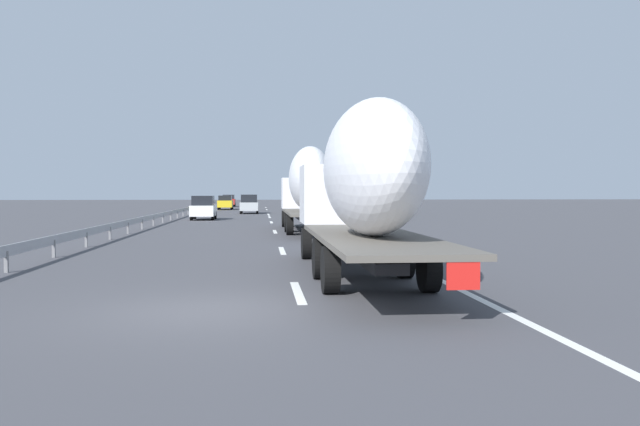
{
  "coord_description": "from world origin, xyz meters",
  "views": [
    {
      "loc": [
        -12.13,
        -0.97,
        2.23
      ],
      "look_at": [
        17.87,
        -3.78,
        1.23
      ],
      "focal_mm": 36.05,
      "sensor_mm": 36.0,
      "label": 1
    }
  ],
  "objects_px": {
    "truck_lead": "(308,185)",
    "truck_trailing": "(363,182)",
    "car_silver_hatch": "(249,204)",
    "car_red_compact": "(229,201)",
    "road_sign": "(321,192)",
    "car_yellow_coupe": "(225,202)",
    "car_white_van": "(203,208)"
  },
  "relations": [
    {
      "from": "car_yellow_coupe",
      "to": "road_sign",
      "type": "relative_size",
      "value": 1.52
    },
    {
      "from": "car_red_compact",
      "to": "car_white_van",
      "type": "bearing_deg",
      "value": -179.77
    },
    {
      "from": "truck_lead",
      "to": "truck_trailing",
      "type": "xyz_separation_m",
      "value": [
        -19.0,
        -0.0,
        -0.12
      ]
    },
    {
      "from": "road_sign",
      "to": "car_silver_hatch",
      "type": "bearing_deg",
      "value": 50.27
    },
    {
      "from": "car_white_van",
      "to": "road_sign",
      "type": "relative_size",
      "value": 1.31
    },
    {
      "from": "truck_trailing",
      "to": "road_sign",
      "type": "bearing_deg",
      "value": -4.0
    },
    {
      "from": "truck_trailing",
      "to": "car_yellow_coupe",
      "type": "relative_size",
      "value": 2.85
    },
    {
      "from": "truck_lead",
      "to": "truck_trailing",
      "type": "distance_m",
      "value": 19.0
    },
    {
      "from": "truck_trailing",
      "to": "car_red_compact",
      "type": "height_order",
      "value": "truck_trailing"
    },
    {
      "from": "road_sign",
      "to": "car_yellow_coupe",
      "type": "bearing_deg",
      "value": 26.04
    },
    {
      "from": "truck_trailing",
      "to": "car_silver_hatch",
      "type": "bearing_deg",
      "value": 4.27
    },
    {
      "from": "car_yellow_coupe",
      "to": "car_silver_hatch",
      "type": "bearing_deg",
      "value": -167.83
    },
    {
      "from": "truck_lead",
      "to": "car_silver_hatch",
      "type": "distance_m",
      "value": 31.29
    },
    {
      "from": "truck_lead",
      "to": "car_silver_hatch",
      "type": "bearing_deg",
      "value": 6.86
    },
    {
      "from": "car_red_compact",
      "to": "car_yellow_coupe",
      "type": "xyz_separation_m",
      "value": [
        -16.48,
        -0.37,
        -0.01
      ]
    },
    {
      "from": "car_silver_hatch",
      "to": "car_red_compact",
      "type": "relative_size",
      "value": 0.92
    },
    {
      "from": "car_yellow_coupe",
      "to": "road_sign",
      "type": "distance_m",
      "value": 22.9
    },
    {
      "from": "truck_trailing",
      "to": "road_sign",
      "type": "xyz_separation_m",
      "value": [
        44.35,
        -3.1,
        -0.3
      ]
    },
    {
      "from": "car_red_compact",
      "to": "car_yellow_coupe",
      "type": "height_order",
      "value": "car_red_compact"
    },
    {
      "from": "road_sign",
      "to": "truck_trailing",
      "type": "bearing_deg",
      "value": 176.0
    },
    {
      "from": "truck_lead",
      "to": "car_red_compact",
      "type": "relative_size",
      "value": 3.08
    },
    {
      "from": "truck_trailing",
      "to": "car_red_compact",
      "type": "distance_m",
      "value": 81.72
    },
    {
      "from": "car_silver_hatch",
      "to": "road_sign",
      "type": "xyz_separation_m",
      "value": [
        -5.68,
        -6.83,
        1.2
      ]
    },
    {
      "from": "car_silver_hatch",
      "to": "truck_lead",
      "type": "bearing_deg",
      "value": -173.14
    },
    {
      "from": "car_silver_hatch",
      "to": "car_red_compact",
      "type": "xyz_separation_m",
      "value": [
        31.35,
        3.57,
        -0.05
      ]
    },
    {
      "from": "car_white_van",
      "to": "car_yellow_coupe",
      "type": "bearing_deg",
      "value": -0.36
    },
    {
      "from": "car_yellow_coupe",
      "to": "road_sign",
      "type": "xyz_separation_m",
      "value": [
        -20.54,
        -10.04,
        1.27
      ]
    },
    {
      "from": "truck_lead",
      "to": "road_sign",
      "type": "xyz_separation_m",
      "value": [
        25.35,
        -3.1,
        -0.41
      ]
    },
    {
      "from": "truck_lead",
      "to": "car_red_compact",
      "type": "distance_m",
      "value": 62.82
    },
    {
      "from": "car_silver_hatch",
      "to": "road_sign",
      "type": "height_order",
      "value": "road_sign"
    },
    {
      "from": "truck_trailing",
      "to": "car_yellow_coupe",
      "type": "distance_m",
      "value": 65.28
    },
    {
      "from": "truck_lead",
      "to": "truck_trailing",
      "type": "relative_size",
      "value": 1.06
    }
  ]
}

